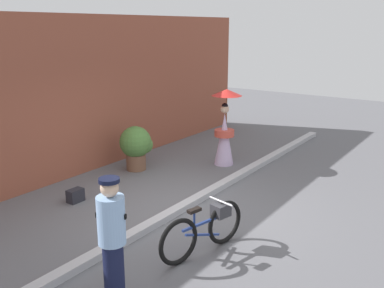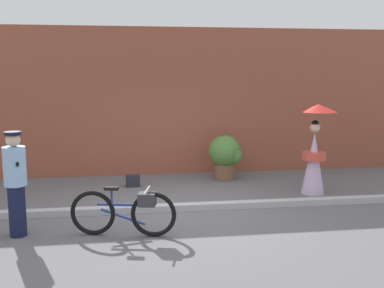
% 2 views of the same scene
% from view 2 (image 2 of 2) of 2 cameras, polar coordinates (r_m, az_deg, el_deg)
% --- Properties ---
extents(ground_plane, '(30.00, 30.00, 0.00)m').
position_cam_2_polar(ground_plane, '(8.61, -1.53, -8.20)').
color(ground_plane, slate).
extents(building_wall, '(14.00, 0.40, 3.61)m').
position_cam_2_polar(building_wall, '(11.59, -3.55, 5.26)').
color(building_wall, brown).
rests_on(building_wall, ground_plane).
extents(sidewalk_curb, '(14.00, 0.20, 0.12)m').
position_cam_2_polar(sidewalk_curb, '(8.59, -1.53, -7.82)').
color(sidewalk_curb, '#B2B2B7').
rests_on(sidewalk_curb, ground_plane).
extents(bicycle_near_officer, '(1.64, 0.54, 0.78)m').
position_cam_2_polar(bicycle_near_officer, '(7.29, -8.14, -8.21)').
color(bicycle_near_officer, black).
rests_on(bicycle_near_officer, ground_plane).
extents(person_officer, '(0.34, 0.36, 1.64)m').
position_cam_2_polar(person_officer, '(7.59, -20.95, -4.31)').
color(person_officer, '#141938').
rests_on(person_officer, ground_plane).
extents(person_with_parasol, '(0.73, 0.73, 1.88)m').
position_cam_2_polar(person_with_parasol, '(9.93, 14.90, -0.80)').
color(person_with_parasol, silver).
rests_on(person_with_parasol, ground_plane).
extents(potted_plant_by_door, '(0.77, 0.75, 1.06)m').
position_cam_2_polar(potted_plant_by_door, '(10.91, 4.14, -1.32)').
color(potted_plant_by_door, brown).
rests_on(potted_plant_by_door, ground_plane).
extents(backpack_on_pavement, '(0.31, 0.20, 0.26)m').
position_cam_2_polar(backpack_on_pavement, '(10.41, -7.32, -4.50)').
color(backpack_on_pavement, '#26262D').
rests_on(backpack_on_pavement, ground_plane).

